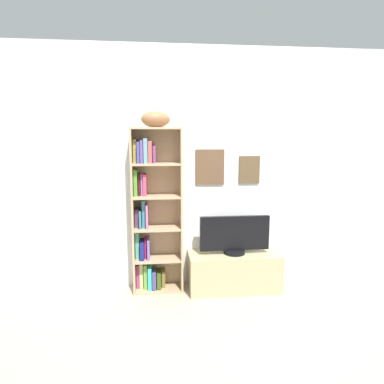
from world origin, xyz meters
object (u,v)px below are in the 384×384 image
at_px(football, 156,119).
at_px(tv_stand, 234,271).
at_px(bookshelf, 152,216).
at_px(television, 235,235).

bearing_deg(football, tv_stand, -5.11).
bearing_deg(bookshelf, tv_stand, -6.68).
relative_size(football, tv_stand, 0.30).
distance_m(tv_stand, television, 0.39).
bearing_deg(bookshelf, television, -6.61).
bearing_deg(tv_stand, bookshelf, 173.32).
xyz_separation_m(bookshelf, tv_stand, (0.85, -0.10, -0.60)).
xyz_separation_m(tv_stand, television, (0.00, 0.00, 0.39)).
height_order(football, television, football).
relative_size(football, television, 0.40).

